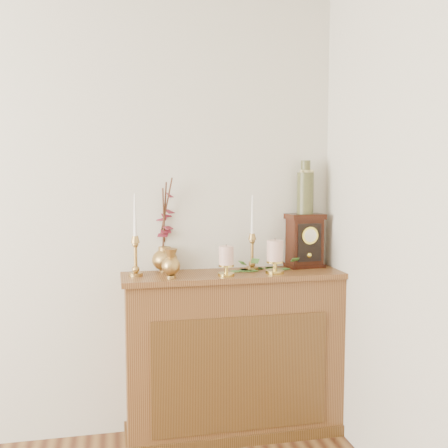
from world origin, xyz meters
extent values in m
cube|color=brown|center=(1.40, 2.10, 0.45)|extent=(1.20, 0.30, 0.90)
cube|color=brown|center=(1.40, 1.95, 0.41)|extent=(0.96, 0.01, 0.63)
cube|color=brown|center=(1.40, 2.10, 0.92)|extent=(1.24, 0.34, 0.03)
cube|color=brown|center=(1.40, 2.10, 0.03)|extent=(1.23, 0.33, 0.06)
cylinder|color=#B49048|center=(0.86, 2.11, 0.94)|extent=(0.07, 0.07, 0.02)
sphere|color=#B49048|center=(0.86, 2.11, 0.97)|extent=(0.04, 0.04, 0.04)
cylinder|color=#B49048|center=(0.86, 2.11, 1.03)|extent=(0.02, 0.02, 0.13)
sphere|color=#B49048|center=(0.86, 2.11, 1.10)|extent=(0.03, 0.03, 0.03)
cone|color=#B49048|center=(0.86, 2.11, 1.13)|extent=(0.05, 0.05, 0.04)
cone|color=white|center=(0.86, 2.11, 1.26)|extent=(0.02, 0.02, 0.23)
cylinder|color=#B49048|center=(1.52, 2.16, 0.94)|extent=(0.07, 0.07, 0.02)
sphere|color=#B49048|center=(1.52, 2.16, 0.97)|extent=(0.04, 0.04, 0.04)
cylinder|color=#B49048|center=(1.52, 2.16, 1.03)|extent=(0.02, 0.02, 0.12)
sphere|color=#B49048|center=(1.52, 2.16, 1.09)|extent=(0.03, 0.03, 0.03)
cone|color=#B49048|center=(1.52, 2.16, 1.12)|extent=(0.05, 0.05, 0.04)
cone|color=white|center=(1.52, 2.16, 1.24)|extent=(0.02, 0.02, 0.22)
cylinder|color=#B49048|center=(1.04, 2.00, 0.94)|extent=(0.05, 0.05, 0.02)
sphere|color=#B49048|center=(1.04, 2.00, 1.00)|extent=(0.10, 0.10, 0.10)
cone|color=#B49048|center=(1.04, 2.00, 1.06)|extent=(0.07, 0.07, 0.05)
cylinder|color=#B49048|center=(1.02, 2.21, 0.94)|extent=(0.06, 0.06, 0.01)
ellipsoid|color=#B49048|center=(1.02, 2.21, 1.00)|extent=(0.14, 0.14, 0.12)
cylinder|color=#B49048|center=(1.02, 2.21, 1.06)|extent=(0.07, 0.07, 0.03)
cylinder|color=#472819|center=(1.02, 2.22, 1.23)|extent=(0.02, 0.09, 0.34)
cylinder|color=#472819|center=(1.03, 2.22, 1.24)|extent=(0.03, 0.07, 0.37)
cylinder|color=#472819|center=(1.03, 2.22, 1.26)|extent=(0.08, 0.11, 0.39)
cylinder|color=gold|center=(1.33, 2.01, 0.94)|extent=(0.09, 0.09, 0.02)
cylinder|color=gold|center=(1.33, 2.01, 0.96)|extent=(0.02, 0.02, 0.04)
cylinder|color=gold|center=(1.33, 2.01, 0.99)|extent=(0.08, 0.08, 0.01)
cylinder|color=beige|center=(1.33, 2.01, 1.04)|extent=(0.08, 0.08, 0.10)
cylinder|color=#472819|center=(1.33, 2.01, 1.10)|extent=(0.00, 0.00, 0.01)
cylinder|color=gold|center=(1.61, 2.03, 0.94)|extent=(0.10, 0.10, 0.02)
cylinder|color=gold|center=(1.61, 2.03, 0.97)|extent=(0.02, 0.02, 0.04)
cylinder|color=gold|center=(1.61, 2.03, 0.99)|extent=(0.09, 0.09, 0.01)
cylinder|color=beige|center=(1.61, 2.03, 1.06)|extent=(0.09, 0.09, 0.11)
cylinder|color=#472819|center=(1.61, 2.03, 1.12)|extent=(0.00, 0.00, 0.01)
cube|color=#3E712B|center=(1.77, 2.05, 0.93)|extent=(0.05, 0.06, 0.00)
cube|color=#3E712B|center=(1.67, 2.15, 0.93)|extent=(0.05, 0.04, 0.00)
cube|color=#3E712B|center=(1.49, 2.10, 0.93)|extent=(0.06, 0.06, 0.00)
cube|color=#3E712B|center=(1.71, 2.15, 0.93)|extent=(0.06, 0.06, 0.00)
cube|color=#3E712B|center=(1.59, 2.07, 0.93)|extent=(0.06, 0.06, 0.00)
cube|color=#3E712B|center=(1.49, 2.12, 0.93)|extent=(0.05, 0.05, 0.00)
cube|color=#3E712B|center=(1.59, 2.14, 0.93)|extent=(0.04, 0.05, 0.00)
cube|color=#3E712B|center=(1.56, 2.13, 0.93)|extent=(0.06, 0.06, 0.00)
cube|color=#3E712B|center=(1.39, 2.09, 0.93)|extent=(0.05, 0.05, 0.00)
cube|color=#3E712B|center=(1.69, 2.19, 0.93)|extent=(0.05, 0.05, 0.00)
cube|color=#3E712B|center=(1.69, 2.09, 0.93)|extent=(0.06, 0.05, 0.00)
cube|color=#3E712B|center=(1.78, 2.18, 0.93)|extent=(0.05, 0.05, 0.00)
cube|color=#3E712B|center=(1.40, 2.13, 0.93)|extent=(0.06, 0.06, 0.00)
cube|color=#3E712B|center=(1.61, 2.06, 0.93)|extent=(0.06, 0.05, 0.00)
cube|color=#3E712B|center=(1.45, 2.12, 0.98)|extent=(0.05, 0.03, 0.02)
cube|color=#3E712B|center=(1.51, 2.06, 1.00)|extent=(0.05, 0.05, 0.02)
cube|color=#3E712B|center=(1.76, 2.11, 0.99)|extent=(0.03, 0.04, 0.02)
cube|color=black|center=(1.84, 2.19, 0.94)|extent=(0.22, 0.16, 0.02)
cube|color=black|center=(1.84, 2.19, 1.08)|extent=(0.20, 0.14, 0.27)
cube|color=black|center=(1.84, 2.19, 1.23)|extent=(0.22, 0.16, 0.03)
cube|color=black|center=(1.85, 2.13, 1.08)|extent=(0.15, 0.02, 0.22)
cylinder|color=#F8DE49|center=(1.85, 2.12, 1.12)|extent=(0.10, 0.02, 0.10)
cylinder|color=silver|center=(1.85, 2.12, 1.12)|extent=(0.08, 0.01, 0.08)
sphere|color=#F8DE49|center=(1.85, 2.13, 1.01)|extent=(0.03, 0.03, 0.03)
cylinder|color=#172E23|center=(1.84, 2.19, 1.36)|extent=(0.10, 0.10, 0.24)
cylinder|color=#172E23|center=(1.84, 2.19, 1.51)|extent=(0.06, 0.06, 0.08)
cylinder|color=tan|center=(1.84, 2.19, 1.49)|extent=(0.07, 0.07, 0.02)
camera|label=1|loc=(0.75, -0.69, 1.47)|focal=42.00mm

